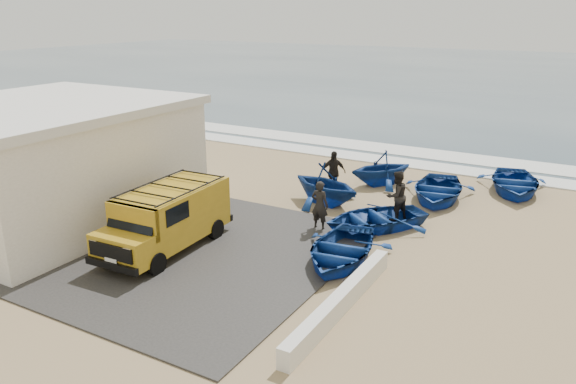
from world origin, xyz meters
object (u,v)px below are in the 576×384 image
at_px(boat_mid_right, 437,190).
at_px(boat_near_right, 375,218).
at_px(boat_near_left, 340,250).
at_px(building, 44,161).
at_px(parapet, 341,301).
at_px(boat_mid_left, 326,184).
at_px(fisherman_front, 320,205).
at_px(boat_far_left, 381,168).
at_px(fisherman_middle, 397,196).
at_px(van, 168,216).
at_px(fisherman_back, 333,172).
at_px(boat_far_right, 514,183).

bearing_deg(boat_mid_right, boat_near_right, -113.79).
height_order(boat_near_left, boat_mid_right, boat_mid_right).
height_order(building, parapet, building).
distance_m(parapet, boat_mid_left, 8.46).
xyz_separation_m(boat_mid_left, fisherman_front, (1.01, -2.55, 0.05)).
bearing_deg(boat_far_left, boat_near_right, -34.59).
relative_size(fisherman_front, fisherman_middle, 0.96).
height_order(van, fisherman_back, van).
bearing_deg(van, boat_far_right, 51.05).
bearing_deg(fisherman_back, boat_mid_right, -20.66).
bearing_deg(parapet, fisherman_front, 122.15).
height_order(boat_far_right, fisherman_front, fisherman_front).
height_order(parapet, fisherman_back, fisherman_back).
relative_size(van, boat_mid_right, 1.20).
bearing_deg(boat_far_right, building, -154.89).
relative_size(van, fisherman_back, 2.69).
bearing_deg(boat_far_left, boat_far_right, 55.50).
xyz_separation_m(boat_mid_left, boat_far_right, (6.36, 5.34, -0.42)).
relative_size(parapet, boat_mid_right, 1.45).
distance_m(building, boat_far_left, 13.79).
relative_size(boat_near_left, boat_mid_left, 1.22).
bearing_deg(parapet, boat_far_left, 105.58).
height_order(boat_near_right, boat_mid_left, boat_mid_left).
relative_size(boat_near_left, fisherman_middle, 2.09).
xyz_separation_m(building, boat_far_left, (9.45, 9.95, -1.38)).
height_order(boat_mid_left, fisherman_front, fisherman_front).
distance_m(boat_near_left, fisherman_middle, 4.41).
bearing_deg(boat_far_left, boat_mid_right, 21.09).
bearing_deg(fisherman_back, boat_near_left, -101.56).
height_order(building, fisherman_back, building).
bearing_deg(boat_mid_left, fisherman_back, 30.30).
xyz_separation_m(boat_near_right, boat_mid_right, (1.07, 4.28, 0.03)).
bearing_deg(boat_far_right, boat_mid_left, -153.32).
xyz_separation_m(fisherman_middle, fisherman_back, (-3.39, 1.72, -0.01)).
bearing_deg(boat_near_right, fisherman_front, -108.86).
distance_m(boat_far_right, fisherman_front, 9.54).
bearing_deg(boat_near_left, boat_mid_left, 113.05).
relative_size(boat_near_right, boat_far_right, 0.93).
bearing_deg(van, parapet, -9.85).
bearing_deg(boat_mid_left, building, 144.13).
height_order(van, boat_mid_right, van).
distance_m(boat_mid_left, boat_mid_right, 4.69).
distance_m(building, boat_far_right, 18.97).
xyz_separation_m(boat_far_left, fisherman_front, (0.00, -6.10, 0.12)).
xyz_separation_m(boat_near_left, boat_mid_right, (0.97, 7.43, 0.02)).
distance_m(parapet, boat_near_left, 3.02).
bearing_deg(boat_mid_right, fisherman_back, -171.64).
relative_size(van, boat_far_left, 1.67).
distance_m(boat_near_left, boat_far_right, 10.62).
bearing_deg(boat_far_left, boat_mid_left, -68.87).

